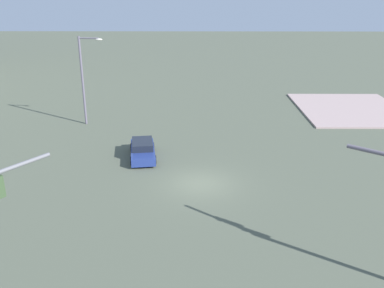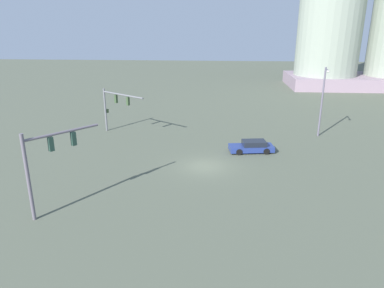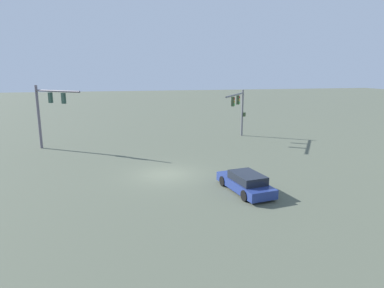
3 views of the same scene
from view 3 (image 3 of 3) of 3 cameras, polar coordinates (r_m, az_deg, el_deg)
The scene contains 4 objects.
ground_plane at distance 24.05m, azimuth -4.57°, elevation -5.21°, with size 208.48×208.48×0.00m, color #4F5545.
traffic_signal_near_corner at distance 33.55m, azimuth -23.45°, elevation 5.95°, with size 3.55×4.33×5.98m.
traffic_signal_opposite_side at distance 36.45m, azimuth 8.00°, elevation 6.63°, with size 5.71×4.32×5.21m.
sedan_car_approaching at distance 20.76m, azimuth 9.15°, elevation -6.54°, with size 4.66×2.35×1.21m.
Camera 3 is at (22.69, -3.34, 7.25)m, focal length 31.20 mm.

